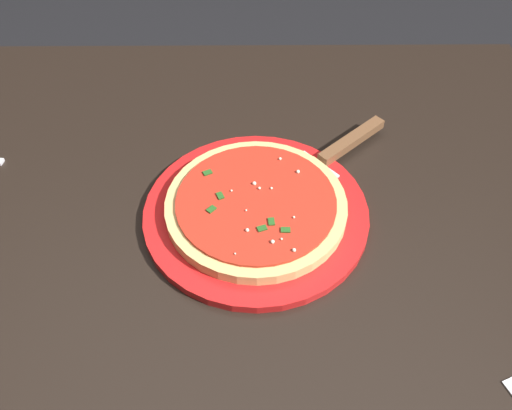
% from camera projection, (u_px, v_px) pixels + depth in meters
% --- Properties ---
extents(restaurant_table, '(1.07, 0.85, 0.77)m').
position_uv_depth(restaurant_table, '(219.00, 276.00, 0.85)').
color(restaurant_table, black).
rests_on(restaurant_table, ground_plane).
extents(serving_plate, '(0.30, 0.30, 0.01)m').
position_uv_depth(serving_plate, '(256.00, 212.00, 0.75)').
color(serving_plate, red).
rests_on(serving_plate, restaurant_table).
extents(pizza, '(0.24, 0.24, 0.02)m').
position_uv_depth(pizza, '(256.00, 204.00, 0.74)').
color(pizza, '#DBB26B').
rests_on(pizza, serving_plate).
extents(pizza_server, '(0.19, 0.18, 0.01)m').
position_uv_depth(pizza_server, '(333.00, 154.00, 0.81)').
color(pizza_server, silver).
rests_on(pizza_server, serving_plate).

